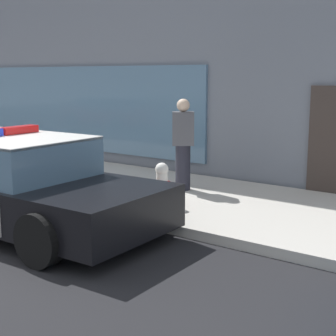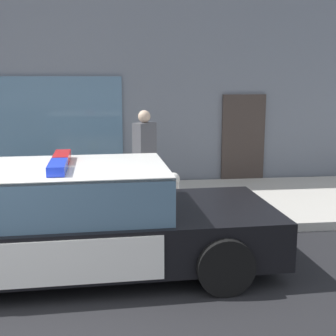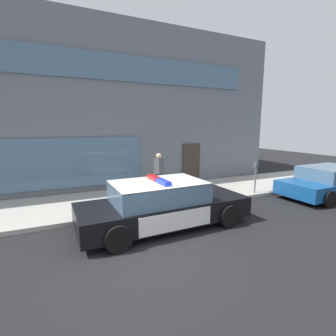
{
  "view_description": "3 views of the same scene",
  "coord_description": "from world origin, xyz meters",
  "views": [
    {
      "loc": [
        7.58,
        -3.14,
        2.28
      ],
      "look_at": [
        3.04,
        2.95,
        0.88
      ],
      "focal_mm": 53.76,
      "sensor_mm": 36.0,
      "label": 1
    },
    {
      "loc": [
        1.68,
        -4.21,
        2.45
      ],
      "look_at": [
        2.49,
        2.59,
        1.1
      ],
      "focal_mm": 48.44,
      "sensor_mm": 36.0,
      "label": 2
    },
    {
      "loc": [
        -1.58,
        -4.98,
        2.96
      ],
      "look_at": [
        1.87,
        2.69,
        1.53
      ],
      "focal_mm": 26.01,
      "sensor_mm": 36.0,
      "label": 3
    }
  ],
  "objects": [
    {
      "name": "pedestrian_on_sidewalk",
      "position": [
        2.25,
        4.48,
        1.01
      ],
      "size": [
        0.48,
        0.45,
        1.71
      ],
      "rotation": [
        0.0,
        0.0,
        5.35
      ],
      "color": "#23232D",
      "rests_on": "sidewalk"
    },
    {
      "name": "parking_meter",
      "position": [
        6.01,
        2.77,
        1.08
      ],
      "size": [
        0.12,
        0.18,
        1.34
      ],
      "color": "slate",
      "rests_on": "sidewalk"
    },
    {
      "name": "storefront_building",
      "position": [
        -2.3,
        11.58,
        3.79
      ],
      "size": [
        23.09,
        11.38,
        7.59
      ],
      "color": "slate",
      "rests_on": "ground"
    },
    {
      "name": "sidewalk",
      "position": [
        0.0,
        4.2,
        0.07
      ],
      "size": [
        48.0,
        3.37,
        0.15
      ],
      "primitive_type": "cube",
      "color": "#B2ADA3",
      "rests_on": "ground"
    },
    {
      "name": "police_cruiser",
      "position": [
        1.14,
        1.44,
        0.68
      ],
      "size": [
        5.13,
        2.25,
        1.49
      ],
      "rotation": [
        0.0,
        0.0,
        0.04
      ],
      "color": "black",
      "rests_on": "ground"
    },
    {
      "name": "fire_hydrant",
      "position": [
        2.67,
        3.29,
        0.5
      ],
      "size": [
        0.34,
        0.39,
        0.73
      ],
      "color": "silver",
      "rests_on": "sidewalk"
    },
    {
      "name": "car_down_street",
      "position": [
        8.89,
        1.44,
        0.63
      ],
      "size": [
        4.66,
        2.15,
        1.29
      ],
      "rotation": [
        0.0,
        0.0,
        0.02
      ],
      "color": "#144C8C",
      "rests_on": "ground"
    },
    {
      "name": "ground",
      "position": [
        0.0,
        0.0,
        0.0
      ],
      "size": [
        48.0,
        48.0,
        0.0
      ],
      "primitive_type": "plane",
      "color": "black"
    }
  ]
}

